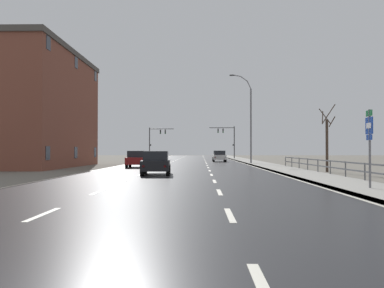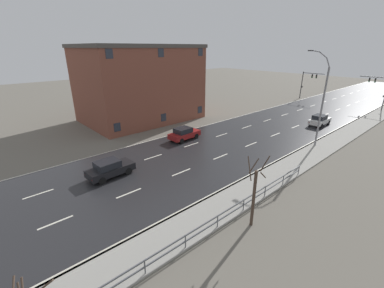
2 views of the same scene
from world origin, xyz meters
name	(u,v)px [view 1 (image 1 of 2)]	position (x,y,z in m)	size (l,w,h in m)	color
ground_plane	(188,164)	(0.00, 48.00, -0.06)	(160.00, 160.00, 0.12)	#666056
road_asphalt_strip	(190,161)	(0.00, 60.00, 0.01)	(14.00, 120.00, 0.03)	#232326
sidewalk_right	(244,160)	(8.43, 60.00, 0.06)	(3.00, 120.00, 0.12)	gray
guardrail	(346,166)	(9.85, 20.41, 0.71)	(0.07, 32.23, 1.00)	#515459
street_lamp_midground	(249,120)	(7.43, 45.05, 5.19)	(2.62, 0.24, 10.63)	slate
highway_sign	(370,139)	(8.39, 13.65, 2.09)	(0.09, 0.68, 3.27)	slate
traffic_signal_right	(228,137)	(6.77, 71.94, 4.14)	(4.71, 0.36, 6.05)	#38383A
traffic_signal_left	(156,137)	(-6.78, 72.42, 4.02)	(4.63, 0.36, 5.88)	#38383A
car_near_left	(219,156)	(4.27, 54.01, 0.80)	(1.87, 4.12, 1.57)	silver
car_mid_centre	(156,163)	(-1.31, 23.78, 0.80)	(2.01, 4.19, 1.57)	black
car_near_right	(137,159)	(-4.34, 34.98, 0.80)	(2.01, 4.19, 1.57)	maroon
brick_building	(15,109)	(-16.54, 36.35, 5.65)	(12.22, 17.16, 11.29)	brown
bare_tree_mid	(327,142)	(11.09, 27.69, 2.28)	(1.35, 1.40, 5.12)	#423328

